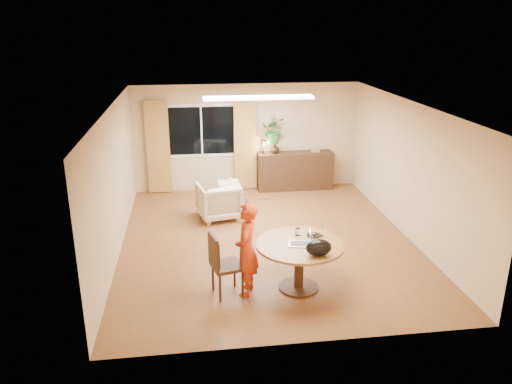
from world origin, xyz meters
TOP-DOWN VIEW (x-y plane):
  - floor at (0.00, 0.00)m, footprint 6.50×6.50m
  - ceiling at (0.00, 0.00)m, footprint 6.50×6.50m
  - wall_back at (0.00, 3.25)m, footprint 5.50×0.00m
  - wall_left at (-2.75, 0.00)m, footprint 0.00×6.50m
  - wall_right at (2.75, 0.00)m, footprint 0.00×6.50m
  - window at (-1.10, 3.23)m, footprint 1.70×0.03m
  - curtain_left at (-2.15, 3.15)m, footprint 0.55×0.08m
  - curtain_right at (-0.05, 3.15)m, footprint 0.55×0.08m
  - ceiling_panel at (0.00, 1.20)m, footprint 2.20×0.35m
  - dining_table at (0.22, -1.85)m, footprint 1.37×1.37m
  - dining_chair at (-0.91, -1.86)m, footprint 0.58×0.55m
  - child at (-0.61, -1.87)m, footprint 0.62×0.49m
  - laptop at (0.22, -1.89)m, footprint 0.42×0.32m
  - tumbler at (0.25, -1.54)m, footprint 0.10×0.10m
  - wine_glass at (0.62, -1.62)m, footprint 0.08×0.08m
  - pot_lid at (0.50, -1.60)m, footprint 0.27×0.27m
  - handbag at (0.39, -2.30)m, footprint 0.43×0.31m
  - armchair at (-0.84, 1.32)m, footprint 0.98×1.00m
  - throw at (-0.59, 1.27)m, footprint 0.52×0.61m
  - sideboard at (1.18, 3.01)m, footprint 1.87×0.46m
  - vase at (0.66, 3.01)m, footprint 0.30×0.30m
  - bouquet at (0.64, 3.01)m, footprint 0.69×0.63m
  - book_stack at (1.69, 3.01)m, footprint 0.20×0.15m
  - desk_lamp at (0.38, 2.96)m, footprint 0.16×0.16m

SIDE VIEW (x-z plane):
  - floor at x=0.00m, z-range 0.00..0.00m
  - armchair at x=-0.84m, z-range 0.00..0.77m
  - sideboard at x=1.18m, z-range 0.00..0.94m
  - dining_chair at x=-0.91m, z-range 0.00..1.02m
  - dining_table at x=0.22m, z-range 0.22..1.00m
  - child at x=-0.61m, z-range 0.00..1.48m
  - throw at x=-0.59m, z-range 0.77..0.80m
  - pot_lid at x=0.50m, z-range 0.78..0.81m
  - tumbler at x=0.25m, z-range 0.78..0.90m
  - wine_glass at x=0.62m, z-range 0.78..0.98m
  - laptop at x=0.22m, z-range 0.78..1.03m
  - handbag at x=0.39m, z-range 0.78..1.03m
  - book_stack at x=1.69m, z-range 0.94..1.02m
  - vase at x=0.66m, z-range 0.94..1.18m
  - desk_lamp at x=0.38m, z-range 0.94..1.30m
  - curtain_left at x=-2.15m, z-range 0.02..2.27m
  - curtain_right at x=-0.05m, z-range 0.02..2.27m
  - wall_back at x=0.00m, z-range -1.45..4.05m
  - wall_left at x=-2.75m, z-range -1.95..4.55m
  - wall_right at x=2.75m, z-range -1.95..4.55m
  - window at x=-1.10m, z-range 0.85..2.15m
  - bouquet at x=0.64m, z-range 1.18..1.84m
  - ceiling_panel at x=0.00m, z-range 2.54..2.59m
  - ceiling at x=0.00m, z-range 2.60..2.60m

